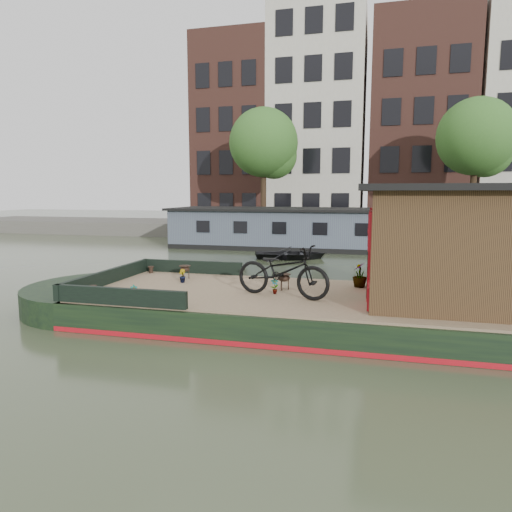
% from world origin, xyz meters
% --- Properties ---
extents(ground, '(120.00, 120.00, 0.00)m').
position_xyz_m(ground, '(0.00, 0.00, 0.00)').
color(ground, '#313924').
rests_on(ground, ground).
extents(houseboat_hull, '(14.01, 4.02, 0.60)m').
position_xyz_m(houseboat_hull, '(-1.33, 0.00, 0.27)').
color(houseboat_hull, black).
rests_on(houseboat_hull, ground).
extents(houseboat_deck, '(11.80, 3.80, 0.05)m').
position_xyz_m(houseboat_deck, '(0.00, 0.00, 0.62)').
color(houseboat_deck, '#8C7356').
rests_on(houseboat_deck, houseboat_hull).
extents(bow_bulwark, '(3.00, 4.00, 0.35)m').
position_xyz_m(bow_bulwark, '(-5.07, 0.00, 0.82)').
color(bow_bulwark, black).
rests_on(bow_bulwark, houseboat_deck).
extents(cabin, '(4.00, 3.50, 2.42)m').
position_xyz_m(cabin, '(2.19, 0.00, 1.88)').
color(cabin, black).
rests_on(cabin, houseboat_deck).
extents(bicycle, '(2.31, 1.29, 1.15)m').
position_xyz_m(bicycle, '(-1.41, -0.36, 1.22)').
color(bicycle, black).
rests_on(bicycle, houseboat_deck).
extents(potted_plant_a, '(0.22, 0.20, 0.35)m').
position_xyz_m(potted_plant_a, '(-1.63, -0.14, 0.83)').
color(potted_plant_a, brown).
rests_on(potted_plant_a, houseboat_deck).
extents(potted_plant_b, '(0.24, 0.24, 0.34)m').
position_xyz_m(potted_plant_b, '(-4.18, 0.57, 0.82)').
color(potted_plant_b, brown).
rests_on(potted_plant_b, houseboat_deck).
extents(potted_plant_d, '(0.35, 0.35, 0.61)m').
position_xyz_m(potted_plant_d, '(0.20, 1.10, 0.95)').
color(potted_plant_d, brown).
rests_on(potted_plant_d, houseboat_deck).
extents(potted_plant_e, '(0.19, 0.20, 0.31)m').
position_xyz_m(potted_plant_e, '(-4.44, -1.39, 0.81)').
color(potted_plant_e, '#A13F2F').
rests_on(potted_plant_e, houseboat_deck).
extents(brazier_front, '(0.37, 0.37, 0.38)m').
position_xyz_m(brazier_front, '(-1.52, 0.38, 0.84)').
color(brazier_front, black).
rests_on(brazier_front, houseboat_deck).
extents(brazier_rear, '(0.40, 0.40, 0.35)m').
position_xyz_m(brazier_rear, '(-4.33, 1.08, 0.83)').
color(brazier_rear, black).
rests_on(brazier_rear, houseboat_deck).
extents(bollard_port, '(0.17, 0.17, 0.19)m').
position_xyz_m(bollard_port, '(-5.60, 1.62, 0.75)').
color(bollard_port, black).
rests_on(bollard_port, houseboat_deck).
extents(bollard_stbd, '(0.17, 0.17, 0.19)m').
position_xyz_m(bollard_stbd, '(-5.60, -1.15, 0.75)').
color(bollard_stbd, black).
rests_on(bollard_stbd, houseboat_deck).
extents(dinghy, '(3.58, 2.92, 0.65)m').
position_xyz_m(dinghy, '(-3.07, 9.92, 0.33)').
color(dinghy, black).
rests_on(dinghy, ground).
extents(far_houseboat, '(20.40, 4.40, 2.11)m').
position_xyz_m(far_houseboat, '(0.00, 14.00, 0.97)').
color(far_houseboat, '#43505A').
rests_on(far_houseboat, ground).
extents(quay, '(60.00, 6.00, 0.90)m').
position_xyz_m(quay, '(0.00, 20.50, 0.45)').
color(quay, '#47443F').
rests_on(quay, ground).
extents(townhouse_row, '(27.25, 8.00, 16.50)m').
position_xyz_m(townhouse_row, '(0.15, 27.50, 7.90)').
color(townhouse_row, brown).
rests_on(townhouse_row, ground).
extents(tree_left, '(4.40, 4.40, 7.40)m').
position_xyz_m(tree_left, '(-6.36, 19.07, 5.89)').
color(tree_left, '#332316').
rests_on(tree_left, quay).
extents(tree_right, '(4.40, 4.40, 7.40)m').
position_xyz_m(tree_right, '(6.14, 19.07, 5.89)').
color(tree_right, '#332316').
rests_on(tree_right, quay).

